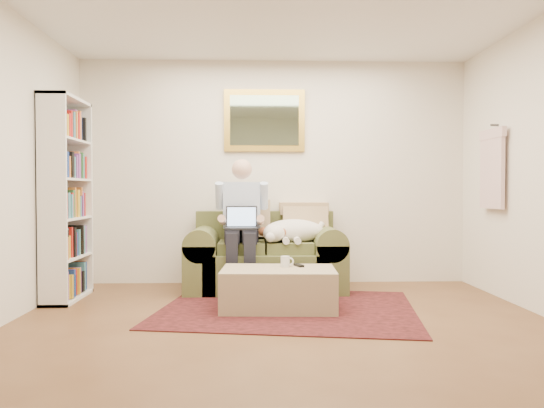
{
  "coord_description": "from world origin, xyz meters",
  "views": [
    {
      "loc": [
        -0.24,
        -3.72,
        1.08
      ],
      "look_at": [
        -0.06,
        1.54,
        0.95
      ],
      "focal_mm": 35.0,
      "sensor_mm": 36.0,
      "label": 1
    }
  ],
  "objects": [
    {
      "name": "sofa",
      "position": [
        -0.11,
        2.04,
        0.29
      ],
      "size": [
        1.7,
        0.86,
        1.02
      ],
      "color": "#4D552D",
      "rests_on": "room_shell"
    },
    {
      "name": "bookshelf",
      "position": [
        -2.1,
        1.6,
        1.0
      ],
      "size": [
        0.28,
        0.8,
        2.0
      ],
      "primitive_type": null,
      "color": "white",
      "rests_on": "room_shell"
    },
    {
      "name": "ottoman",
      "position": [
        -0.01,
        1.08,
        0.19
      ],
      "size": [
        1.06,
        0.71,
        0.37
      ],
      "primitive_type": "cube",
      "rotation": [
        0.0,
        0.0,
        -0.05
      ],
      "color": "tan",
      "rests_on": "room_shell"
    },
    {
      "name": "wall_mirror",
      "position": [
        -0.11,
        2.47,
        1.9
      ],
      "size": [
        0.94,
        0.04,
        0.72
      ],
      "color": "gold",
      "rests_on": "room_shell"
    },
    {
      "name": "seated_man",
      "position": [
        -0.37,
        1.88,
        0.71
      ],
      "size": [
        0.56,
        0.8,
        1.43
      ],
      "primitive_type": null,
      "color": "#8CA6D8",
      "rests_on": "sofa"
    },
    {
      "name": "room_shell",
      "position": [
        0.0,
        0.35,
        1.3
      ],
      "size": [
        4.51,
        5.0,
        2.61
      ],
      "color": "brown",
      "rests_on": "ground"
    },
    {
      "name": "tv_remote",
      "position": [
        0.18,
        1.21,
        0.38
      ],
      "size": [
        0.09,
        0.16,
        0.02
      ],
      "primitive_type": "cube",
      "rotation": [
        0.0,
        0.0,
        0.31
      ],
      "color": "black",
      "rests_on": "ottoman"
    },
    {
      "name": "sleeping_dog",
      "position": [
        0.19,
        1.95,
        0.65
      ],
      "size": [
        0.7,
        0.44,
        0.26
      ],
      "primitive_type": null,
      "color": "white",
      "rests_on": "sofa"
    },
    {
      "name": "hanging_shirt",
      "position": [
        2.19,
        1.6,
        1.35
      ],
      "size": [
        0.06,
        0.52,
        0.9
      ],
      "primitive_type": null,
      "color": "beige",
      "rests_on": "room_shell"
    },
    {
      "name": "rug",
      "position": [
        0.07,
        1.09,
        0.01
      ],
      "size": [
        2.54,
        2.16,
        0.01
      ],
      "primitive_type": "cube",
      "rotation": [
        0.0,
        0.0,
        -0.16
      ],
      "color": "black",
      "rests_on": "room_shell"
    },
    {
      "name": "coffee_mug",
      "position": [
        0.05,
        1.18,
        0.42
      ],
      "size": [
        0.08,
        0.08,
        0.1
      ],
      "primitive_type": "cylinder",
      "color": "white",
      "rests_on": "ottoman"
    },
    {
      "name": "laptop",
      "position": [
        -0.37,
        1.82,
        0.75
      ],
      "size": [
        0.33,
        0.26,
        0.24
      ],
      "color": "black",
      "rests_on": "seated_man"
    }
  ]
}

